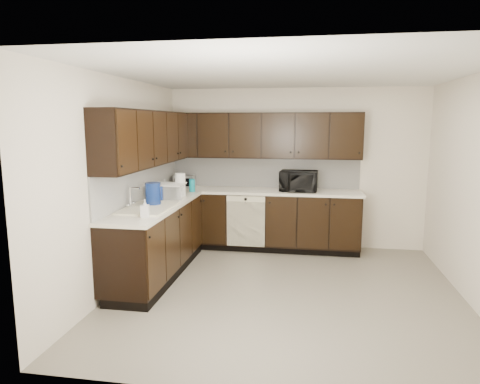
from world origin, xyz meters
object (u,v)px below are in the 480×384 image
object	(u,v)px
microwave	(298,181)
blue_pitcher	(153,194)
sink	(148,214)
toaster_oven	(184,181)
storage_bin	(165,191)

from	to	relation	value
microwave	blue_pitcher	distance (m)	2.28
sink	microwave	size ratio (longest dim) A/B	1.47
toaster_oven	blue_pitcher	world-z (taller)	blue_pitcher
toaster_oven	blue_pitcher	distance (m)	1.55
sink	microwave	world-z (taller)	microwave
microwave	toaster_oven	world-z (taller)	microwave
sink	toaster_oven	distance (m)	1.77
blue_pitcher	toaster_oven	bearing A→B (deg)	70.92
microwave	storage_bin	bearing A→B (deg)	-150.77
storage_bin	microwave	bearing A→B (deg)	26.44
microwave	blue_pitcher	bearing A→B (deg)	-137.53
sink	toaster_oven	xyz separation A→B (m)	(-0.07, 1.76, 0.16)
sink	blue_pitcher	size ratio (longest dim) A/B	2.82
microwave	sink	bearing A→B (deg)	-133.53
storage_bin	blue_pitcher	world-z (taller)	blue_pitcher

